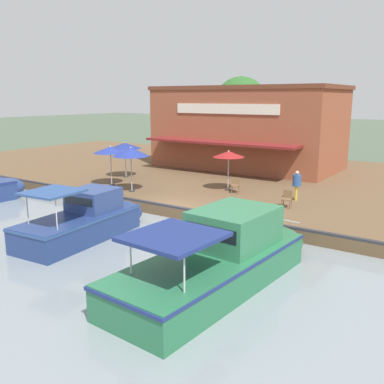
{
  "coord_description": "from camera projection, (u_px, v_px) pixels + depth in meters",
  "views": [
    {
      "loc": [
        16.43,
        12.55,
        5.98
      ],
      "look_at": [
        -1.0,
        0.67,
        1.3
      ],
      "focal_mm": 40.0,
      "sensor_mm": 36.0,
      "label": 1
    }
  ],
  "objects": [
    {
      "name": "motorboat_mid_row",
      "position": [
        90.0,
        219.0,
        18.57
      ],
      "size": [
        6.7,
        2.74,
        2.36
      ],
      "color": "navy",
      "rests_on": "river_water"
    },
    {
      "name": "patio_umbrella_by_entrance",
      "position": [
        125.0,
        146.0,
        29.11
      ],
      "size": [
        2.18,
        2.18,
        2.41
      ],
      "color": "#B7B7B7",
      "rests_on": "quay_deck"
    },
    {
      "name": "person_near_entrance",
      "position": [
        297.0,
        182.0,
        22.71
      ],
      "size": [
        0.45,
        0.45,
        1.58
      ],
      "color": "gold",
      "rests_on": "quay_deck"
    },
    {
      "name": "waterfront_restaurant",
      "position": [
        248.0,
        127.0,
        33.29
      ],
      "size": [
        8.99,
        13.99,
        6.22
      ],
      "color": "brown",
      "rests_on": "quay_deck"
    },
    {
      "name": "quay_deck",
      "position": [
        264.0,
        179.0,
        30.26
      ],
      "size": [
        22.0,
        56.0,
        0.6
      ],
      "primitive_type": "cube",
      "color": "brown",
      "rests_on": "ground"
    },
    {
      "name": "ground_plane",
      "position": [
        170.0,
        219.0,
        21.45
      ],
      "size": [
        220.0,
        220.0,
        0.0
      ],
      "primitive_type": "plane",
      "color": "#4C5B47"
    },
    {
      "name": "motorboat_second_along",
      "position": [
        227.0,
        255.0,
        14.08
      ],
      "size": [
        9.07,
        3.26,
        2.31
      ],
      "color": "#287047",
      "rests_on": "river_water"
    },
    {
      "name": "patio_umbrella_mid_patio_left",
      "position": [
        110.0,
        150.0,
        26.39
      ],
      "size": [
        2.07,
        2.07,
        2.46
      ],
      "color": "#B7B7B7",
      "rests_on": "quay_deck"
    },
    {
      "name": "cafe_chair_back_row_seat",
      "position": [
        235.0,
        184.0,
        24.63
      ],
      "size": [
        0.58,
        0.58,
        0.85
      ],
      "color": "brown",
      "rests_on": "quay_deck"
    },
    {
      "name": "tree_downstream_bank",
      "position": [
        238.0,
        105.0,
        37.1
      ],
      "size": [
        4.89,
        4.66,
        7.16
      ],
      "color": "brown",
      "rests_on": "quay_deck"
    },
    {
      "name": "patio_umbrella_far_corner",
      "position": [
        229.0,
        154.0,
        24.88
      ],
      "size": [
        1.85,
        1.85,
        2.37
      ],
      "color": "#B7B7B7",
      "rests_on": "quay_deck"
    },
    {
      "name": "quay_edge_fender",
      "position": [
        171.0,
        206.0,
        21.39
      ],
      "size": [
        0.2,
        50.4,
        0.1
      ],
      "primitive_type": "cube",
      "color": "#2D2D33",
      "rests_on": "quay_deck"
    },
    {
      "name": "cafe_chair_mid_patio",
      "position": [
        287.0,
        198.0,
        21.31
      ],
      "size": [
        0.51,
        0.51,
        0.85
      ],
      "color": "brown",
      "rests_on": "quay_deck"
    },
    {
      "name": "patio_umbrella_back_row",
      "position": [
        131.0,
        152.0,
        24.56
      ],
      "size": [
        2.09,
        2.09,
        2.61
      ],
      "color": "#B7B7B7",
      "rests_on": "quay_deck"
    }
  ]
}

